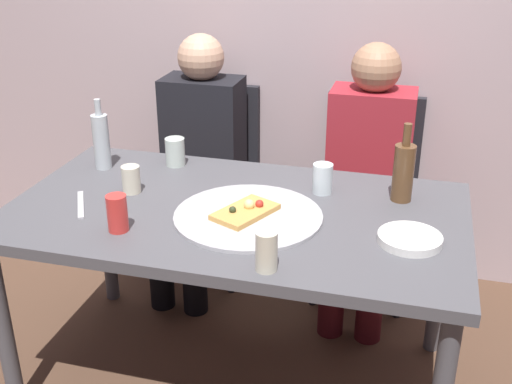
% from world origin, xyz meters
% --- Properties ---
extents(ground_plane, '(8.00, 8.00, 0.00)m').
position_xyz_m(ground_plane, '(0.00, 0.00, 0.00)').
color(ground_plane, '#513828').
extents(dining_table, '(1.57, 0.87, 0.73)m').
position_xyz_m(dining_table, '(0.00, 0.00, 0.65)').
color(dining_table, '#4C4C51').
rests_on(dining_table, ground_plane).
extents(pizza_tray, '(0.50, 0.50, 0.01)m').
position_xyz_m(pizza_tray, '(0.06, -0.05, 0.73)').
color(pizza_tray, '#ADADB2').
rests_on(pizza_tray, dining_table).
extents(pizza_slice_last, '(0.21, 0.25, 0.05)m').
position_xyz_m(pizza_slice_last, '(0.05, -0.06, 0.75)').
color(pizza_slice_last, tan).
rests_on(pizza_slice_last, pizza_tray).
extents(wine_bottle, '(0.06, 0.06, 0.28)m').
position_xyz_m(wine_bottle, '(-0.61, 0.22, 0.84)').
color(wine_bottle, '#B2BCC1').
rests_on(wine_bottle, dining_table).
extents(beer_bottle, '(0.07, 0.07, 0.28)m').
position_xyz_m(beer_bottle, '(0.54, 0.22, 0.84)').
color(beer_bottle, brown).
rests_on(beer_bottle, dining_table).
extents(tumbler_near, '(0.07, 0.07, 0.11)m').
position_xyz_m(tumbler_near, '(0.26, 0.21, 0.78)').
color(tumbler_near, silver).
rests_on(tumbler_near, dining_table).
extents(tumbler_far, '(0.08, 0.08, 0.11)m').
position_xyz_m(tumbler_far, '(-0.35, 0.33, 0.78)').
color(tumbler_far, '#B7C6BC').
rests_on(tumbler_far, dining_table).
extents(wine_glass, '(0.06, 0.06, 0.12)m').
position_xyz_m(wine_glass, '(0.20, -0.36, 0.79)').
color(wine_glass, beige).
rests_on(wine_glass, dining_table).
extents(short_glass, '(0.07, 0.07, 0.10)m').
position_xyz_m(short_glass, '(-0.40, 0.03, 0.78)').
color(short_glass, beige).
rests_on(short_glass, dining_table).
extents(soda_can, '(0.07, 0.07, 0.12)m').
position_xyz_m(soda_can, '(-0.31, -0.25, 0.79)').
color(soda_can, red).
rests_on(soda_can, dining_table).
extents(plate_stack, '(0.20, 0.20, 0.03)m').
position_xyz_m(plate_stack, '(0.59, -0.09, 0.74)').
color(plate_stack, white).
rests_on(plate_stack, dining_table).
extents(table_knife, '(0.13, 0.20, 0.01)m').
position_xyz_m(table_knife, '(-0.53, -0.12, 0.73)').
color(table_knife, '#B7B7BC').
rests_on(table_knife, dining_table).
extents(chair_left, '(0.44, 0.44, 0.90)m').
position_xyz_m(chair_left, '(-0.39, 0.84, 0.51)').
color(chair_left, black).
rests_on(chair_left, ground_plane).
extents(chair_right, '(0.44, 0.44, 0.90)m').
position_xyz_m(chair_right, '(0.38, 0.84, 0.51)').
color(chair_right, black).
rests_on(chair_right, ground_plane).
extents(guest_in_sweater, '(0.36, 0.56, 1.17)m').
position_xyz_m(guest_in_sweater, '(-0.39, 0.68, 0.64)').
color(guest_in_sweater, black).
rests_on(guest_in_sweater, ground_plane).
extents(guest_in_beanie, '(0.36, 0.56, 1.17)m').
position_xyz_m(guest_in_beanie, '(0.38, 0.68, 0.64)').
color(guest_in_beanie, maroon).
rests_on(guest_in_beanie, ground_plane).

